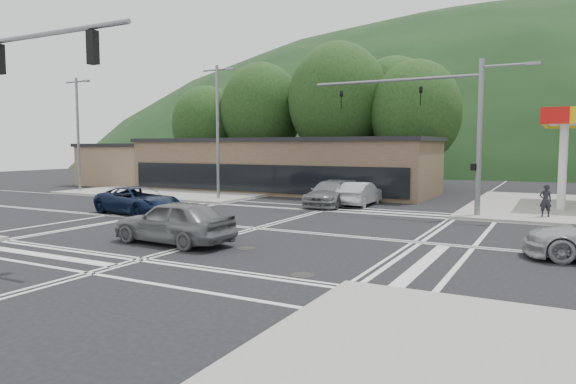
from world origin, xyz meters
The scene contains 19 objects.
ground centered at (0.00, 0.00, 0.00)m, with size 120.00×120.00×0.00m, color black.
sidewalk_nw centered at (-15.00, 15.00, 0.07)m, with size 16.00×16.00×0.15m, color gray.
commercial_row centered at (-8.00, 17.00, 2.00)m, with size 24.00×8.00×4.00m, color brown.
commercial_nw centered at (-24.00, 17.00, 1.80)m, with size 8.00×7.00×3.60m, color #846B4F.
hill_north centered at (0.00, 90.00, 0.00)m, with size 252.00×126.00×140.00m, color black.
tree_n_a centered at (-14.00, 24.00, 7.14)m, with size 8.00×8.00×11.75m.
tree_n_b centered at (-6.00, 24.00, 7.79)m, with size 9.00×9.00×12.98m.
tree_n_c centered at (1.00, 24.00, 6.49)m, with size 7.60×7.60×10.87m.
tree_n_d centered at (-20.00, 23.00, 5.84)m, with size 6.80×6.80×9.76m.
tree_n_e centered at (-2.00, 28.00, 7.14)m, with size 8.40×8.40×11.98m.
streetlight_nw centered at (-8.44, 9.00, 5.05)m, with size 2.50×0.25×9.00m.
streetlight_w centered at (-21.94, 9.00, 5.05)m, with size 2.50×0.25×9.00m.
signal_mast_ne centered at (6.95, 8.20, 5.07)m, with size 11.65×0.30×8.00m.
car_blue_west centered at (-8.16, 1.18, 0.74)m, with size 2.44×5.30×1.47m, color black.
car_grey_center centered at (-0.87, -4.50, 0.83)m, with size 1.96×4.88×1.66m, color slate.
car_queue_a centered at (1.00, 10.65, 0.73)m, with size 1.54×4.43×1.46m, color #A5A9AC.
car_queue_b centered at (1.55, 19.23, 0.83)m, with size 1.95×4.84×1.65m, color #B2B2AE.
car_northbound centered at (-0.50, 9.49, 0.77)m, with size 2.15×5.28×1.53m, color slate.
pedestrian centered at (11.29, 9.08, 0.96)m, with size 0.59×0.39×1.63m, color black.
Camera 1 is at (11.81, -19.33, 3.64)m, focal length 32.00 mm.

